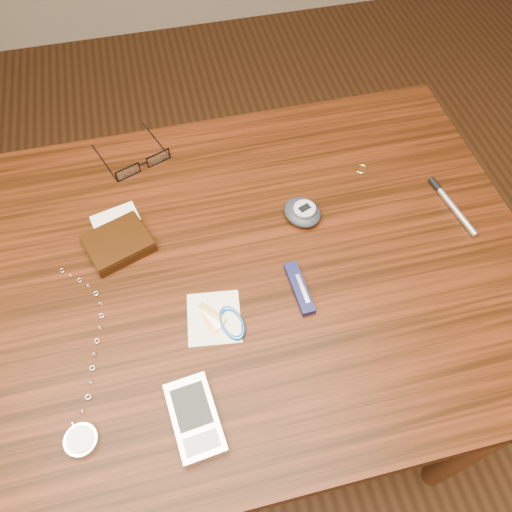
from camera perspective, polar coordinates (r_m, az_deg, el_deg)
The scene contains 11 objects.
ground at distance 1.49m, azimuth -1.72°, elevation -16.74°, with size 3.80×3.80×0.00m, color #472814.
desk at distance 0.89m, azimuth -2.76°, elevation -4.75°, with size 1.00×0.70×0.75m.
wallet_and_card at distance 0.85m, azimuth -15.47°, elevation 1.48°, with size 0.12×0.15×0.02m.
eyeglasses at distance 0.95m, azimuth -12.92°, elevation 10.29°, with size 0.14×0.14×0.02m.
gold_ring at distance 0.95m, azimuth 11.97°, elevation 9.70°, with size 0.02×0.02×0.00m, color #E9D56C.
pocket_watch at distance 0.73m, azimuth -19.30°, elevation -18.50°, with size 0.07×0.30×0.01m.
pda_phone at distance 0.70m, azimuth -7.01°, elevation -17.87°, with size 0.07×0.12×0.02m.
pedometer at distance 0.86m, azimuth 5.34°, elevation 5.04°, with size 0.08×0.08×0.03m.
notepad_keys at distance 0.76m, azimuth -3.75°, elevation -7.36°, with size 0.10×0.10×0.01m.
pocket_knife at distance 0.78m, azimuth 4.97°, elevation -3.66°, with size 0.03×0.09×0.01m.
silver_pen at distance 0.94m, azimuth 21.16°, elevation 5.83°, with size 0.03×0.14×0.01m.
Camera 1 is at (-0.06, -0.43, 1.43)m, focal length 35.00 mm.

